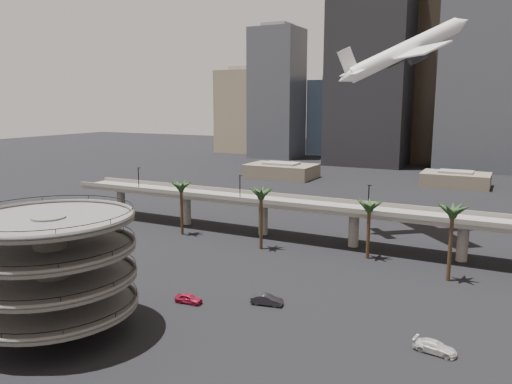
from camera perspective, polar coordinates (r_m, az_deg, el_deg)
The scene contains 10 objects.
ground at distance 69.98m, azimuth -11.90°, elevation -16.29°, with size 700.00×700.00×0.00m, color black.
parking_ramp at distance 72.37m, azimuth -22.31°, elevation -7.56°, with size 22.20×22.20×17.35m.
overpass at distance 113.12m, azimuth 5.81°, elevation -1.89°, with size 130.00×9.30×14.70m.
palm_trees at distance 101.35m, azimuth 10.31°, elevation -1.14°, with size 76.40×18.40×14.00m.
low_buildings at distance 195.23m, azimuth 17.21°, elevation 1.49°, with size 135.00×27.50×6.80m.
skyline at distance 266.43m, azimuth 22.40°, elevation 11.59°, with size 269.00×86.00×111.63m.
airborne_jet at distance 123.71m, azimuth 16.56°, elevation 15.18°, with size 27.81×27.29×17.54m.
car_a at distance 80.40m, azimuth -7.71°, elevation -11.97°, with size 1.76×4.39×1.49m, color #AC1836.
car_b at distance 79.03m, azimuth 1.26°, elevation -12.22°, with size 1.74×4.99×1.65m, color #242328.
car_c at distance 69.14m, azimuth 19.78°, elevation -16.34°, with size 2.15×5.29×1.53m, color silver.
Camera 1 is at (40.45, -47.96, 31.00)m, focal length 35.00 mm.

